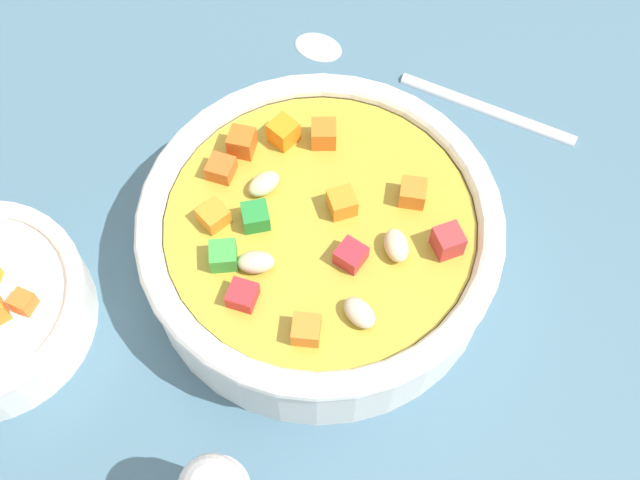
# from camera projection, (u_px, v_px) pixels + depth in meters

# --- Properties ---
(ground_plane) EXTENTS (1.40, 1.40, 0.02)m
(ground_plane) POSITION_uv_depth(u_px,v_px,m) (320.00, 268.00, 0.50)
(ground_plane) COLOR #42667A
(soup_bowl_main) EXTENTS (0.21, 0.21, 0.06)m
(soup_bowl_main) POSITION_uv_depth(u_px,v_px,m) (320.00, 237.00, 0.46)
(soup_bowl_main) COLOR white
(soup_bowl_main) RESTS_ON ground_plane
(spoon) EXTENTS (0.21, 0.05, 0.01)m
(spoon) POSITION_uv_depth(u_px,v_px,m) (415.00, 79.00, 0.55)
(spoon) COLOR silver
(spoon) RESTS_ON ground_plane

